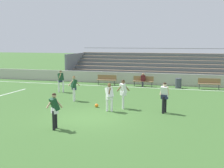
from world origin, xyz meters
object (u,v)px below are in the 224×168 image
Objects in this scene: bench_far_right at (209,83)px; soccer_ball at (97,105)px; player_white_trailing_run at (109,95)px; player_dark_overlapping at (61,79)px; player_dark_on_ball at (54,108)px; bleacher_stand at (169,67)px; bench_near_bin at (107,79)px; bench_far_left at (143,80)px; player_white_wide_right at (123,91)px; player_dark_dropping_back at (74,86)px; spectator_seated at (143,79)px; player_white_deep_cover at (165,95)px; trash_bin at (178,83)px.

bench_far_right is 11.35m from soccer_ball.
player_white_trailing_run is 7.55m from player_dark_overlapping.
player_dark_overlapping is at bearing 114.47° from player_dark_on_ball.
bleacher_stand reaches higher than soccer_ball.
player_dark_overlapping is (-2.24, -4.81, 0.48)m from bench_near_bin.
soccer_ball is (-1.14, -9.17, -0.44)m from bench_far_left.
bleacher_stand reaches higher than bench_far_left.
bench_far_right is 15.64m from player_dark_on_ball.
bench_far_right is 10.38m from player_white_wide_right.
player_dark_dropping_back is at bearing -112.71° from bench_far_left.
player_white_wide_right is at bearing -95.18° from bleacher_stand.
player_white_wide_right is (-1.25, -13.74, -0.37)m from bleacher_stand.
player_dark_on_ball is (-3.17, -18.68, -0.41)m from bleacher_stand.
spectator_seated is 0.75× the size of player_white_trailing_run.
player_dark_dropping_back is at bearing -50.72° from player_dark_overlapping.
player_white_trailing_run reaches higher than soccer_ball.
player_dark_overlapping reaches higher than bench_far_right.
player_dark_overlapping is (-5.62, -4.81, 0.48)m from bench_far_left.
bench_near_bin is at bearing 178.04° from spectator_seated.
bleacher_stand is 14.24m from player_white_deep_cover.
spectator_seated is (-5.53, -0.12, 0.16)m from bench_far_right.
bench_far_left is 1.05× the size of player_white_deep_cover.
player_white_wide_right reaches higher than bench_far_left.
bench_far_right is at bearing 0.00° from bench_near_bin.
bench_near_bin is 1.05× the size of player_white_wide_right.
player_white_trailing_run is at bearing -171.39° from player_white_deep_cover.
player_dark_dropping_back is (-3.23, -7.73, 0.45)m from bench_far_left.
bleacher_stand is at bearing 80.38° from player_dark_on_ball.
bench_near_bin is (-5.11, -4.69, -0.85)m from bleacher_stand.
player_white_wide_right is at bearing 57.29° from player_white_trailing_run.
bench_far_left is 9.08m from player_white_wide_right.
bench_far_left is 1.12× the size of player_white_trailing_run.
spectator_seated is at bearing -109.72° from bleacher_stand.
player_dark_overlapping is (-6.10, 4.25, -0.01)m from player_white_wide_right.
bench_far_right is 1.05× the size of player_white_wide_right.
player_white_deep_cover reaches higher than player_white_trailing_run.
player_dark_on_ball is at bearing -65.53° from player_dark_overlapping.
bench_near_bin is at bearing 97.92° from player_dark_on_ball.
bench_far_left is at bearing 178.64° from trash_bin.
bench_far_left is at bearing 180.00° from bench_far_right.
player_dark_overlapping is 1.00× the size of player_white_deep_cover.
bleacher_stand is 6.10m from bench_far_right.
player_dark_overlapping is at bearing -114.94° from bench_near_bin.
player_white_deep_cover is (-0.10, -9.42, 0.61)m from trash_bin.
bench_near_bin is 14.14m from player_dark_on_ball.
bench_far_right is at bearing 1.20° from spectator_seated.
player_white_deep_cover reaches higher than spectator_seated.
player_dark_dropping_back is at bearing -88.86° from bench_near_bin.
bench_far_right is 1.05× the size of player_dark_overlapping.
player_white_trailing_run is (-5.63, -9.95, 0.41)m from bench_far_right.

